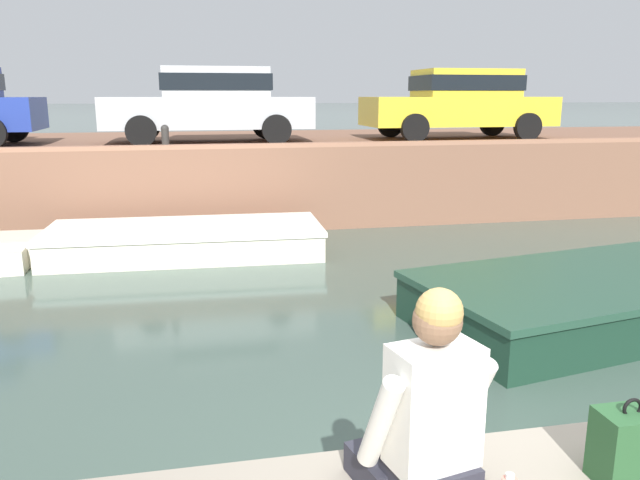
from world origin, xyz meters
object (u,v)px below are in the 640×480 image
car_centre_yellow (460,101)px  person_seated_left (426,421)px  backpack_on_ledge (626,447)px  boat_moored_central_cream (172,241)px  mooring_bollard_mid (165,136)px  car_left_inner_silver (211,102)px

car_centre_yellow → person_seated_left: bearing=-114.3°
car_centre_yellow → backpack_on_ledge: (-4.19, -11.40, -1.40)m
boat_moored_central_cream → backpack_on_ledge: bearing=-74.8°
car_centre_yellow → backpack_on_ledge: size_ratio=10.36×
mooring_bollard_mid → backpack_on_ledge: 10.20m
car_left_inner_silver → mooring_bollard_mid: car_left_inner_silver is taller
car_centre_yellow → person_seated_left: 12.51m
boat_moored_central_cream → car_centre_yellow: size_ratio=1.28×
car_left_inner_silver → person_seated_left: car_left_inner_silver is taller
car_left_inner_silver → car_centre_yellow: 5.60m
backpack_on_ledge → car_left_inner_silver: bearing=97.1°
mooring_bollard_mid → backpack_on_ledge: (2.32, -9.91, -0.79)m
car_left_inner_silver → backpack_on_ledge: car_left_inner_silver is taller
person_seated_left → backpack_on_ledge: person_seated_left is taller
mooring_bollard_mid → person_seated_left: bearing=-82.0°
person_seated_left → backpack_on_ledge: 0.96m
car_centre_yellow → boat_moored_central_cream: bearing=-153.5°
car_left_inner_silver → mooring_bollard_mid: size_ratio=9.65×
car_centre_yellow → mooring_bollard_mid: size_ratio=9.50×
boat_moored_central_cream → car_left_inner_silver: 3.99m
boat_moored_central_cream → mooring_bollard_mid: mooring_bollard_mid is taller
backpack_on_ledge → boat_moored_central_cream: bearing=105.2°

